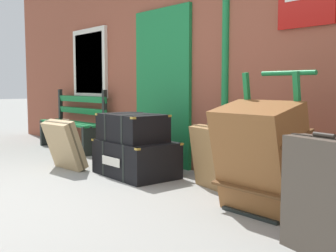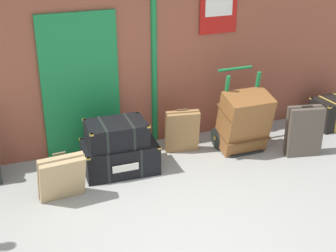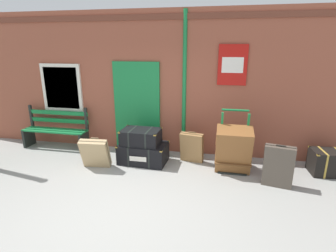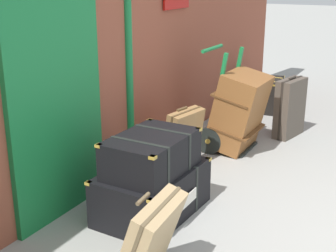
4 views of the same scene
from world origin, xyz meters
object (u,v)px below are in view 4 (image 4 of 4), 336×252
at_px(large_brown_trunk, 239,111).
at_px(corner_trunk, 263,94).
at_px(steamer_trunk_base, 152,191).
at_px(steamer_trunk_middle, 151,154).
at_px(suitcase_olive, 183,140).
at_px(suitcase_slate, 290,108).
at_px(suitcase_cream, 148,243).
at_px(porters_trolley, 225,125).

bearing_deg(large_brown_trunk, corner_trunk, 8.54).
height_order(steamer_trunk_base, steamer_trunk_middle, steamer_trunk_middle).
relative_size(suitcase_olive, corner_trunk, 0.95).
bearing_deg(steamer_trunk_middle, suitcase_slate, -10.03).
relative_size(steamer_trunk_middle, corner_trunk, 1.14).
height_order(steamer_trunk_middle, large_brown_trunk, large_brown_trunk).
bearing_deg(steamer_trunk_base, suitcase_cream, -151.03).
height_order(porters_trolley, large_brown_trunk, porters_trolley).
bearing_deg(porters_trolley, suitcase_slate, -36.81).
xyz_separation_m(porters_trolley, suitcase_cream, (-2.76, -0.57, 0.05)).
bearing_deg(suitcase_cream, suitcase_slate, -0.14).
relative_size(porters_trolley, corner_trunk, 1.67).
relative_size(large_brown_trunk, suitcase_olive, 1.39).
bearing_deg(suitcase_cream, porters_trolley, 11.69).
distance_m(large_brown_trunk, corner_trunk, 1.89).
relative_size(steamer_trunk_base, large_brown_trunk, 1.09).
bearing_deg(corner_trunk, suitcase_slate, -147.59).
relative_size(steamer_trunk_middle, suitcase_cream, 1.26).
height_order(steamer_trunk_middle, suitcase_slate, suitcase_slate).
height_order(porters_trolley, suitcase_olive, porters_trolley).
distance_m(porters_trolley, corner_trunk, 1.86).
bearing_deg(porters_trolley, large_brown_trunk, -90.00).
height_order(large_brown_trunk, corner_trunk, large_brown_trunk).
relative_size(suitcase_cream, suitcase_olive, 0.95).
distance_m(suitcase_cream, corner_trunk, 4.67).
bearing_deg(suitcase_olive, suitcase_cream, -159.59).
xyz_separation_m(large_brown_trunk, suitcase_slate, (0.78, -0.41, -0.10)).
xyz_separation_m(steamer_trunk_middle, suitcase_cream, (-0.84, -0.47, -0.26)).
height_order(porters_trolley, corner_trunk, porters_trolley).
xyz_separation_m(steamer_trunk_base, suitcase_slate, (2.66, -0.50, 0.17)).
bearing_deg(steamer_trunk_middle, suitcase_cream, -150.86).
bearing_deg(corner_trunk, suitcase_olive, 179.39).
height_order(steamer_trunk_base, suitcase_cream, suitcase_cream).
xyz_separation_m(suitcase_cream, suitcase_slate, (3.53, -0.01, 0.05)).
distance_m(steamer_trunk_base, steamer_trunk_middle, 0.37).
xyz_separation_m(suitcase_slate, suitcase_olive, (-1.63, 0.72, -0.04)).
relative_size(steamer_trunk_base, suitcase_slate, 1.31).
bearing_deg(steamer_trunk_middle, corner_trunk, 3.19).
xyz_separation_m(large_brown_trunk, suitcase_olive, (-0.86, 0.31, -0.15)).
distance_m(steamer_trunk_base, corner_trunk, 3.74).
bearing_deg(steamer_trunk_base, porters_trolley, 2.59).
relative_size(suitcase_cream, corner_trunk, 0.90).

